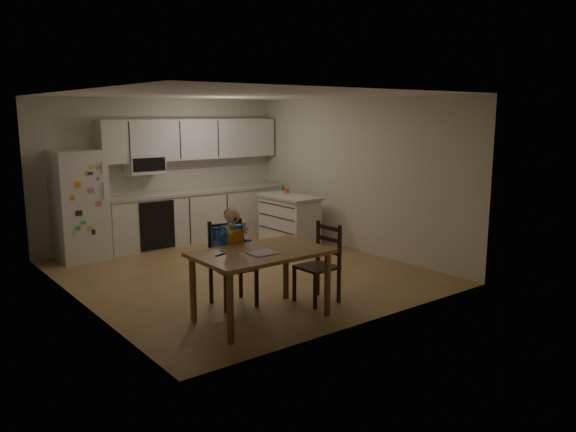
% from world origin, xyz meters
% --- Properties ---
extents(room, '(4.52, 5.01, 2.51)m').
position_xyz_m(room, '(0.00, 0.48, 1.25)').
color(room, olive).
rests_on(room, ground).
extents(refrigerator, '(0.72, 0.70, 1.70)m').
position_xyz_m(refrigerator, '(-1.55, 2.15, 0.85)').
color(refrigerator, silver).
rests_on(refrigerator, ground).
extents(kitchen_run, '(3.37, 0.62, 2.15)m').
position_xyz_m(kitchen_run, '(0.50, 2.24, 0.88)').
color(kitchen_run, silver).
rests_on(kitchen_run, ground).
extents(kitchen_island, '(0.60, 1.15, 0.85)m').
position_xyz_m(kitchen_island, '(1.66, 1.00, 0.43)').
color(kitchen_island, silver).
rests_on(kitchen_island, ground).
extents(red_cup, '(0.08, 0.08, 0.10)m').
position_xyz_m(red_cup, '(1.81, 1.26, 0.90)').
color(red_cup, red).
rests_on(red_cup, kitchen_island).
extents(dining_table, '(1.44, 0.93, 0.77)m').
position_xyz_m(dining_table, '(-0.83, -1.70, 0.67)').
color(dining_table, brown).
rests_on(dining_table, ground).
extents(napkin, '(0.29, 0.25, 0.01)m').
position_xyz_m(napkin, '(-0.89, -1.80, 0.78)').
color(napkin, '#AAAAAE').
rests_on(napkin, dining_table).
extents(toddler_spoon, '(0.12, 0.06, 0.02)m').
position_xyz_m(toddler_spoon, '(-1.30, -1.60, 0.78)').
color(toddler_spoon, blue).
rests_on(toddler_spoon, dining_table).
extents(chair_booster, '(0.48, 0.48, 1.18)m').
position_xyz_m(chair_booster, '(-0.83, -1.08, 0.71)').
color(chair_booster, black).
rests_on(chair_booster, ground).
extents(chair_side, '(0.43, 0.43, 0.95)m').
position_xyz_m(chair_side, '(0.11, -1.65, 0.54)').
color(chair_side, black).
rests_on(chair_side, ground).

